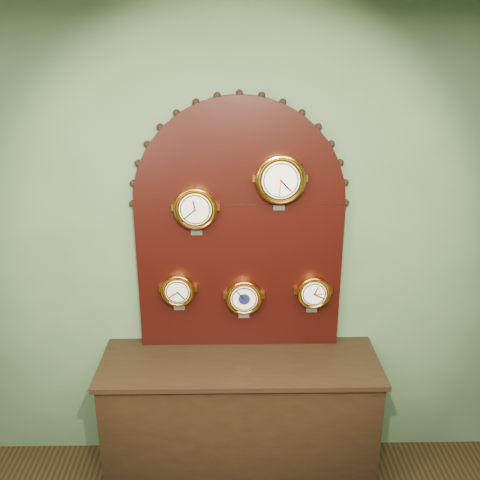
{
  "coord_description": "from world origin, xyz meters",
  "views": [
    {
      "loc": [
        -0.04,
        -0.53,
        2.59
      ],
      "look_at": [
        0.0,
        2.25,
        1.58
      ],
      "focal_mm": 40.8,
      "sensor_mm": 36.0,
      "label": 1
    }
  ],
  "objects_px": {
    "hygrometer": "(178,290)",
    "barometer": "(244,297)",
    "arabic_clock": "(280,179)",
    "display_board": "(239,221)",
    "shop_counter": "(240,422)",
    "roman_clock": "(196,208)",
    "tide_clock": "(313,292)"
  },
  "relations": [
    {
      "from": "shop_counter",
      "to": "barometer",
      "type": "relative_size",
      "value": 6.06
    },
    {
      "from": "barometer",
      "to": "tide_clock",
      "type": "height_order",
      "value": "tide_clock"
    },
    {
      "from": "shop_counter",
      "to": "hygrometer",
      "type": "distance_m",
      "value": 0.91
    },
    {
      "from": "arabic_clock",
      "to": "hygrometer",
      "type": "xyz_separation_m",
      "value": [
        -0.59,
        0.0,
        -0.66
      ]
    },
    {
      "from": "arabic_clock",
      "to": "barometer",
      "type": "xyz_separation_m",
      "value": [
        -0.2,
        0.0,
        -0.71
      ]
    },
    {
      "from": "display_board",
      "to": "hygrometer",
      "type": "xyz_separation_m",
      "value": [
        -0.36,
        -0.07,
        -0.4
      ]
    },
    {
      "from": "shop_counter",
      "to": "barometer",
      "type": "xyz_separation_m",
      "value": [
        0.03,
        0.15,
        0.77
      ]
    },
    {
      "from": "shop_counter",
      "to": "arabic_clock",
      "type": "relative_size",
      "value": 4.88
    },
    {
      "from": "shop_counter",
      "to": "display_board",
      "type": "relative_size",
      "value": 1.05
    },
    {
      "from": "arabic_clock",
      "to": "display_board",
      "type": "bearing_deg",
      "value": 163.11
    },
    {
      "from": "hygrometer",
      "to": "barometer",
      "type": "xyz_separation_m",
      "value": [
        0.39,
        -0.0,
        -0.05
      ]
    },
    {
      "from": "arabic_clock",
      "to": "hygrometer",
      "type": "distance_m",
      "value": 0.89
    },
    {
      "from": "barometer",
      "to": "tide_clock",
      "type": "bearing_deg",
      "value": 0.08
    },
    {
      "from": "roman_clock",
      "to": "hygrometer",
      "type": "height_order",
      "value": "roman_clock"
    },
    {
      "from": "arabic_clock",
      "to": "roman_clock",
      "type": "bearing_deg",
      "value": 179.9
    },
    {
      "from": "arabic_clock",
      "to": "barometer",
      "type": "bearing_deg",
      "value": 179.59
    },
    {
      "from": "roman_clock",
      "to": "tide_clock",
      "type": "height_order",
      "value": "roman_clock"
    },
    {
      "from": "shop_counter",
      "to": "hygrometer",
      "type": "height_order",
      "value": "hygrometer"
    },
    {
      "from": "shop_counter",
      "to": "arabic_clock",
      "type": "xyz_separation_m",
      "value": [
        0.22,
        0.15,
        1.49
      ]
    },
    {
      "from": "shop_counter",
      "to": "tide_clock",
      "type": "distance_m",
      "value": 0.93
    },
    {
      "from": "arabic_clock",
      "to": "barometer",
      "type": "distance_m",
      "value": 0.74
    },
    {
      "from": "shop_counter",
      "to": "arabic_clock",
      "type": "bearing_deg",
      "value": 34.26
    },
    {
      "from": "barometer",
      "to": "display_board",
      "type": "bearing_deg",
      "value": 111.4
    },
    {
      "from": "roman_clock",
      "to": "barometer",
      "type": "distance_m",
      "value": 0.61
    },
    {
      "from": "roman_clock",
      "to": "arabic_clock",
      "type": "distance_m",
      "value": 0.5
    },
    {
      "from": "roman_clock",
      "to": "hygrometer",
      "type": "relative_size",
      "value": 1.19
    },
    {
      "from": "hygrometer",
      "to": "barometer",
      "type": "relative_size",
      "value": 0.93
    },
    {
      "from": "roman_clock",
      "to": "tide_clock",
      "type": "distance_m",
      "value": 0.86
    },
    {
      "from": "tide_clock",
      "to": "shop_counter",
      "type": "bearing_deg",
      "value": -160.55
    },
    {
      "from": "shop_counter",
      "to": "tide_clock",
      "type": "bearing_deg",
      "value": 19.45
    },
    {
      "from": "hygrometer",
      "to": "shop_counter",
      "type": "bearing_deg",
      "value": -23.02
    },
    {
      "from": "roman_clock",
      "to": "shop_counter",
      "type": "bearing_deg",
      "value": -31.9
    }
  ]
}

